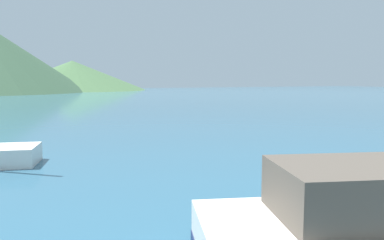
# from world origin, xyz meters

# --- Properties ---
(hill_central) EXTENTS (39.12, 39.12, 7.92)m
(hill_central) POSITION_xyz_m (5.80, 105.16, 3.96)
(hill_central) COLOR #476B42
(hill_central) RESTS_ON ground_plane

